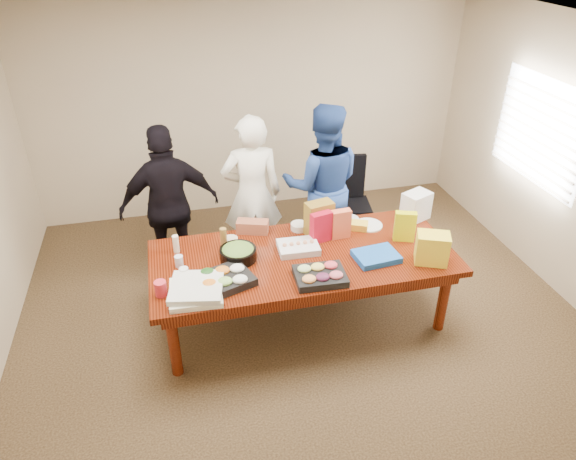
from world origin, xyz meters
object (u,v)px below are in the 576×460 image
object	(u,v)px
office_chair	(352,203)
salad_bowl	(238,254)
sheet_cake	(298,247)
conference_table	(303,288)
person_right	(322,185)
person_center	(252,195)

from	to	relation	value
office_chair	salad_bowl	size ratio (longest dim) A/B	2.95
sheet_cake	conference_table	bearing A→B (deg)	-72.84
salad_bowl	conference_table	bearing A→B (deg)	-7.66
office_chair	person_right	world-z (taller)	person_right
conference_table	person_right	size ratio (longest dim) A/B	1.53
salad_bowl	person_center	bearing A→B (deg)	72.55
office_chair	person_center	distance (m)	1.32
sheet_cake	salad_bowl	xyz separation A→B (m)	(-0.57, -0.01, 0.02)
office_chair	conference_table	bearing A→B (deg)	-116.51
person_center	conference_table	bearing A→B (deg)	107.72
conference_table	office_chair	world-z (taller)	office_chair
office_chair	person_right	distance (m)	0.67
office_chair	salad_bowl	xyz separation A→B (m)	(-1.54, -1.22, 0.31)
person_center	sheet_cake	distance (m)	1.01
conference_table	salad_bowl	bearing A→B (deg)	172.34
office_chair	person_right	bearing A→B (deg)	-140.92
salad_bowl	person_right	bearing A→B (deg)	41.55
sheet_cake	office_chair	bearing A→B (deg)	53.49
person_center	salad_bowl	distance (m)	1.03
person_center	salad_bowl	bearing A→B (deg)	75.29
person_center	sheet_cake	world-z (taller)	person_center
office_chair	salad_bowl	distance (m)	1.99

